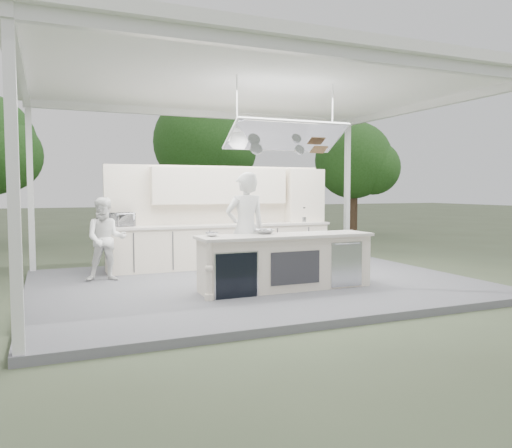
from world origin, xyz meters
name	(u,v)px	position (x,y,z in m)	size (l,w,h in m)	color
ground	(255,287)	(0.00, 0.00, 0.00)	(90.00, 90.00, 0.00)	#475238
stage_deck	(255,284)	(0.00, 0.00, 0.06)	(8.00, 6.00, 0.12)	#55555A
tent	(256,87)	(0.00, -0.01, 3.71)	(8.20, 6.20, 3.86)	white
demo_island	(285,262)	(0.18, -0.91, 0.60)	(3.10, 0.79, 0.95)	beige
back_counter	(223,245)	(0.00, 1.90, 0.60)	(5.08, 0.72, 0.95)	beige
back_wall_unit	(238,201)	(0.44, 2.11, 1.57)	(5.05, 0.48, 2.25)	beige
tree_cluster	(148,149)	(-0.16, 9.77, 3.29)	(19.55, 9.40, 5.85)	#513928
head_chef	(245,230)	(-0.36, -0.41, 1.13)	(0.74, 0.48, 2.03)	white
sous_chef	(106,239)	(-2.58, 1.11, 0.91)	(0.77, 0.60, 1.57)	white
toaster_oven	(121,220)	(-2.18, 2.08, 1.21)	(0.52, 0.35, 0.29)	silver
bowl_large	(265,231)	(-0.10, -0.67, 1.11)	(0.33, 0.33, 0.08)	#BBBDC2
bowl_small	(212,234)	(-1.10, -0.78, 1.10)	(0.21, 0.21, 0.07)	silver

